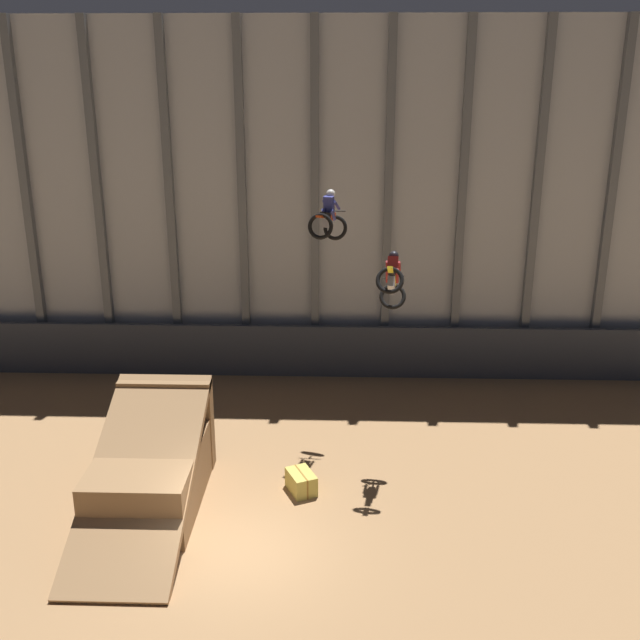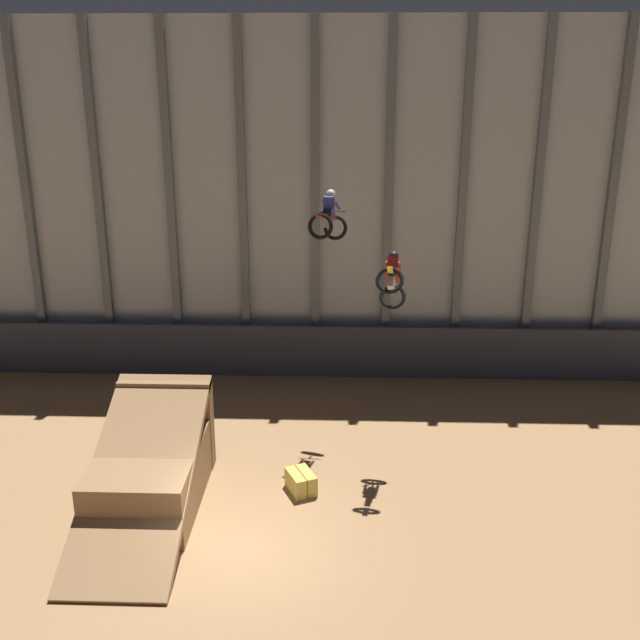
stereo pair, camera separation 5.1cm
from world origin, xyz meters
name	(u,v)px [view 2 (the right image)]	position (x,y,z in m)	size (l,w,h in m)	color
ground_plane	(242,552)	(0.00, 0.00, 0.00)	(60.00, 60.00, 0.00)	#9E754C
arena_back_wall	(279,204)	(0.00, 11.27, 6.21)	(32.00, 0.40, 12.43)	#ADB2B7
lower_barrier	(280,351)	(0.00, 10.62, 0.96)	(31.36, 0.20, 1.92)	#383D47
dirt_ramp	(153,466)	(-2.61, 2.24, 0.93)	(2.56, 6.21, 2.78)	#966F48
rider_bike_left_air	(329,219)	(1.84, 6.30, 6.67)	(1.17, 1.77, 1.59)	black
rider_bike_right_air	(392,280)	(3.57, 4.44, 5.39)	(0.96, 1.75, 1.67)	black
hay_bale_trackside	(301,482)	(1.22, 2.70, 0.28)	(0.92, 1.07, 0.57)	#CCB751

